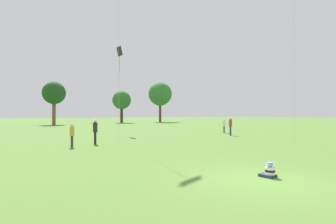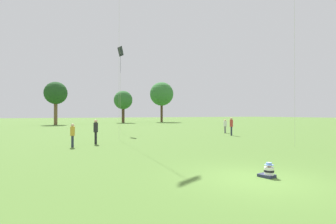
% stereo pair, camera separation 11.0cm
% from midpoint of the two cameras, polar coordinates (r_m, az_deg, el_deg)
% --- Properties ---
extents(ground_plane, '(300.00, 300.00, 0.00)m').
position_cam_midpoint_polar(ground_plane, '(9.51, 19.24, -13.78)').
color(ground_plane, '#4C702D').
extents(seated_toddler, '(0.49, 0.57, 0.53)m').
position_cam_midpoint_polar(seated_toddler, '(9.94, 21.30, -11.96)').
color(seated_toddler, '#282D47').
rests_on(seated_toddler, ground).
extents(person_standing_0, '(0.44, 0.44, 1.79)m').
position_cam_midpoint_polar(person_standing_0, '(19.78, -15.30, -3.64)').
color(person_standing_0, black).
rests_on(person_standing_0, ground).
extents(person_standing_1, '(0.35, 0.35, 1.55)m').
position_cam_midpoint_polar(person_standing_1, '(18.44, -19.91, -4.33)').
color(person_standing_1, '#282D42').
rests_on(person_standing_1, ground).
extents(person_standing_2, '(0.50, 0.50, 1.59)m').
position_cam_midpoint_polar(person_standing_2, '(30.60, 12.43, -2.78)').
color(person_standing_2, slate).
rests_on(person_standing_2, ground).
extents(person_standing_3, '(0.42, 0.42, 1.84)m').
position_cam_midpoint_polar(person_standing_3, '(27.28, 13.74, -2.67)').
color(person_standing_3, '#282D42').
rests_on(person_standing_3, ground).
extents(kite_3, '(0.47, 1.09, 10.00)m').
position_cam_midpoint_polar(kite_3, '(31.63, -10.20, 12.38)').
color(kite_3, '#1E2328').
rests_on(kite_3, ground).
extents(distant_tree_0, '(4.60, 4.60, 8.80)m').
position_cam_midpoint_polar(distant_tree_0, '(58.42, -23.20, 3.74)').
color(distant_tree_0, brown).
rests_on(distant_tree_0, ground).
extents(distant_tree_2, '(6.37, 6.37, 10.80)m').
position_cam_midpoint_polar(distant_tree_2, '(70.99, -1.35, 3.92)').
color(distant_tree_2, '#473323').
rests_on(distant_tree_2, ground).
extents(distant_tree_3, '(4.62, 4.62, 7.99)m').
position_cam_midpoint_polar(distant_tree_3, '(66.31, -9.69, 2.53)').
color(distant_tree_3, '#473323').
rests_on(distant_tree_3, ground).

